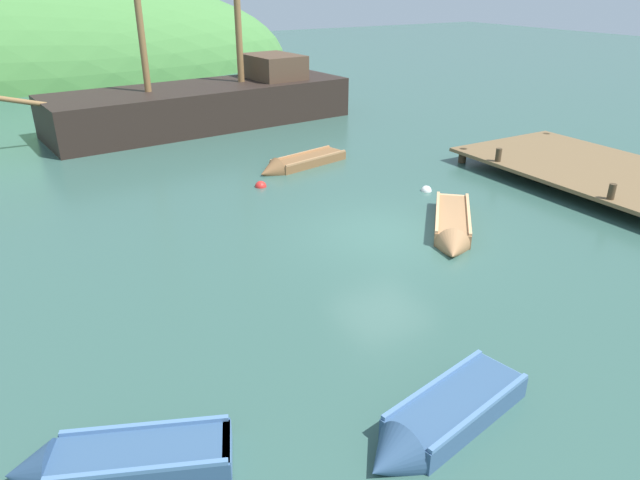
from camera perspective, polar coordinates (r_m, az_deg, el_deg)
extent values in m
plane|color=#33564C|center=(15.46, 6.45, 0.52)|extent=(120.00, 120.00, 0.00)
cube|color=brown|center=(21.36, 25.65, 6.36)|extent=(5.18, 8.56, 0.12)
cylinder|color=#433421|center=(22.22, 13.84, 7.37)|extent=(0.28, 0.28, 1.12)
cylinder|color=#433421|center=(25.46, 21.28, 8.56)|extent=(0.28, 0.28, 1.12)
cylinder|color=#433421|center=(18.29, 26.89, 4.30)|extent=(0.20, 0.20, 0.45)
cylinder|color=#433421|center=(20.75, 17.24, 8.04)|extent=(0.20, 0.20, 0.45)
ellipsoid|color=#477F3D|center=(47.04, -27.69, 14.21)|extent=(40.91, 18.20, 13.93)
cube|color=black|center=(27.66, -11.44, 12.05)|extent=(13.94, 5.36, 2.60)
cube|color=#997A51|center=(27.43, -11.66, 14.59)|extent=(13.37, 4.98, 0.10)
cylinder|color=olive|center=(25.25, -28.82, 12.13)|extent=(2.96, 0.46, 0.97)
cube|color=#4C3828|center=(29.08, -4.64, 16.73)|extent=(2.45, 3.11, 1.10)
cube|color=#335175|center=(9.56, 13.31, -16.07)|extent=(2.64, 1.42, 0.50)
cone|color=#335175|center=(8.61, 6.75, -20.96)|extent=(0.80, 1.00, 0.89)
cube|color=#4F75A1|center=(10.34, 17.35, -12.55)|extent=(0.29, 0.85, 0.35)
cube|color=#4F75A1|center=(9.15, 11.76, -16.47)|extent=(0.35, 0.89, 0.05)
cube|color=#4F75A1|center=(9.73, 14.98, -13.99)|extent=(0.35, 0.89, 0.05)
cube|color=#4F75A1|center=(9.56, 11.34, -13.66)|extent=(2.42, 0.57, 0.07)
cube|color=#4F75A1|center=(9.21, 15.73, -15.91)|extent=(2.42, 0.57, 0.07)
cube|color=brown|center=(21.34, -1.13, 7.73)|extent=(3.07, 1.54, 0.41)
cone|color=brown|center=(20.23, -5.03, 6.69)|extent=(0.89, 1.02, 0.89)
cube|color=#AE7B4F|center=(22.25, 1.62, 8.59)|extent=(0.30, 0.85, 0.29)
cube|color=#AE7B4F|center=(20.98, -2.19, 7.83)|extent=(0.36, 0.88, 0.05)
cube|color=#AE7B4F|center=(21.63, -0.11, 8.36)|extent=(0.36, 0.88, 0.05)
cube|color=#AE7B4F|center=(21.58, -1.90, 8.56)|extent=(2.83, 0.70, 0.07)
cube|color=#AE7B4F|center=(20.97, -0.35, 8.09)|extent=(2.83, 0.70, 0.07)
cube|color=#9E7047|center=(16.33, 12.93, 1.83)|extent=(2.72, 2.89, 0.48)
cone|color=#9E7047|center=(14.58, 12.97, -0.99)|extent=(1.14, 1.13, 0.87)
cube|color=tan|center=(17.68, 12.92, 3.86)|extent=(0.69, 0.64, 0.34)
cube|color=tan|center=(15.76, 13.00, 1.70)|extent=(0.75, 0.69, 0.05)
cube|color=tan|center=(16.76, 12.98, 3.09)|extent=(0.75, 0.69, 0.05)
cube|color=tan|center=(16.22, 11.55, 2.84)|extent=(2.06, 2.29, 0.07)
cube|color=tan|center=(16.25, 14.48, 2.59)|extent=(2.06, 2.29, 0.07)
cube|color=#335175|center=(8.91, -17.03, -20.25)|extent=(2.58, 1.77, 0.48)
cone|color=#335175|center=(9.30, -26.84, -19.93)|extent=(0.91, 1.04, 0.88)
cube|color=#4F75A1|center=(8.73, -9.14, -19.78)|extent=(0.43, 0.81, 0.34)
cube|color=#4F75A1|center=(8.88, -20.02, -19.38)|extent=(0.49, 0.85, 0.05)
cube|color=#4F75A1|center=(8.72, -14.30, -19.40)|extent=(0.49, 0.85, 0.05)
cube|color=#4F75A1|center=(9.04, -16.88, -17.17)|extent=(2.21, 0.97, 0.07)
cube|color=#4F75A1|center=(8.43, -17.68, -20.93)|extent=(2.21, 0.97, 0.07)
sphere|color=white|center=(18.89, 10.46, 4.79)|extent=(0.35, 0.35, 0.35)
sphere|color=red|center=(19.07, -5.88, 5.27)|extent=(0.38, 0.38, 0.38)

